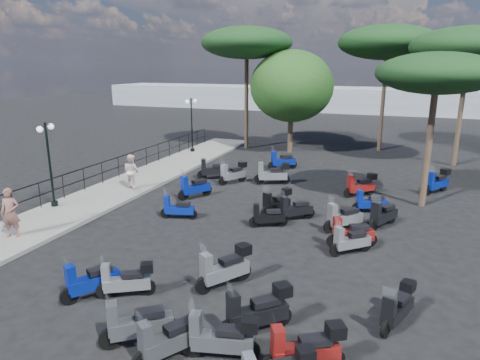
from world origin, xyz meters
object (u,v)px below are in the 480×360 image
(scooter_7, at_px, (194,188))
(scooter_11, at_px, (225,269))
(scooter_1, at_px, (91,281))
(scooter_20, at_px, (361,186))
(lamp_post_2, at_px, (192,121))
(scooter_15, at_px, (221,338))
(woman, at_px, (10,213))
(pine_1, at_px, (469,47))
(lamp_post_1, at_px, (49,159))
(scooter_6, at_px, (178,209))
(scooter_24, at_px, (343,218))
(scooter_8, at_px, (282,161))
(scooter_26, at_px, (437,182))
(scooter_9, at_px, (257,312))
(scooter_22, at_px, (397,308))
(scooter_12, at_px, (267,217))
(scooter_4, at_px, (126,281))
(scooter_21, at_px, (305,350))
(scooter_19, at_px, (370,203))
(scooter_5, at_px, (137,325))
(scooter_3, at_px, (213,170))
(pine_2, at_px, (247,43))
(pine_0, at_px, (388,43))
(scooter_18, at_px, (295,209))
(scooter_23, at_px, (351,234))
(scooter_10, at_px, (168,341))
(scooter_2, at_px, (233,174))
(scooter_14, at_px, (272,174))
(pedestrian_far, at_px, (131,171))
(pine_3, at_px, (437,74))
(scooter_25, at_px, (383,215))
(scooter_13, at_px, (276,203))

(scooter_7, height_order, scooter_11, scooter_11)
(scooter_1, height_order, scooter_20, scooter_20)
(lamp_post_2, height_order, scooter_15, lamp_post_2)
(woman, distance_m, pine_1, 24.86)
(lamp_post_1, xyz_separation_m, scooter_6, (5.54, 0.80, -1.78))
(scooter_20, xyz_separation_m, scooter_24, (-0.19, -4.68, -0.03))
(scooter_8, distance_m, scooter_26, 8.51)
(scooter_9, relative_size, scooter_20, 1.04)
(scooter_1, relative_size, scooter_11, 0.95)
(scooter_15, height_order, scooter_22, scooter_15)
(scooter_7, relative_size, scooter_12, 1.16)
(scooter_4, relative_size, scooter_21, 0.89)
(scooter_19, distance_m, scooter_26, 4.92)
(woman, distance_m, scooter_22, 12.82)
(scooter_12, bearing_deg, lamp_post_1, 71.27)
(lamp_post_2, distance_m, scooter_22, 21.64)
(scooter_5, xyz_separation_m, pine_1, (8.37, 21.69, 6.50))
(scooter_7, distance_m, pine_1, 17.88)
(scooter_8, bearing_deg, scooter_21, 160.69)
(scooter_11, bearing_deg, scooter_5, 108.38)
(scooter_3, xyz_separation_m, scooter_21, (7.84, -13.12, 0.02))
(scooter_8, bearing_deg, pine_2, 1.56)
(scooter_1, xyz_separation_m, scooter_26, (9.24, 13.69, 0.08))
(woman, bearing_deg, scooter_4, -40.11)
(scooter_26, bearing_deg, pine_0, -38.49)
(scooter_9, relative_size, scooter_18, 1.09)
(scooter_21, bearing_deg, lamp_post_1, 33.32)
(scooter_23, bearing_deg, scooter_7, 41.24)
(scooter_5, relative_size, scooter_10, 0.98)
(scooter_11, xyz_separation_m, scooter_18, (0.60, 5.88, -0.10))
(scooter_2, relative_size, scooter_14, 0.88)
(scooter_23, bearing_deg, lamp_post_1, 65.82)
(scooter_22, height_order, pine_2, pine_2)
(lamp_post_2, relative_size, scooter_5, 2.49)
(scooter_9, height_order, scooter_21, scooter_9)
(scooter_1, distance_m, scooter_2, 11.90)
(scooter_4, bearing_deg, scooter_12, -48.12)
(pedestrian_far, height_order, scooter_26, pedestrian_far)
(scooter_15, bearing_deg, pine_1, -30.20)
(scooter_10, xyz_separation_m, scooter_11, (-0.09, 3.29, 0.07))
(scooter_7, bearing_deg, pine_3, -134.46)
(scooter_3, bearing_deg, scooter_7, 161.85)
(scooter_8, xyz_separation_m, scooter_25, (6.03, -7.73, -0.00))
(scooter_4, height_order, scooter_11, scooter_11)
(scooter_23, bearing_deg, scooter_13, 28.78)
(scooter_4, xyz_separation_m, pine_3, (7.69, 11.04, 5.19))
(scooter_11, xyz_separation_m, pine_2, (-6.32, 19.46, 6.91))
(scooter_12, bearing_deg, scooter_9, 168.84)
(scooter_9, height_order, scooter_12, scooter_9)
(pedestrian_far, height_order, pine_2, pine_2)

